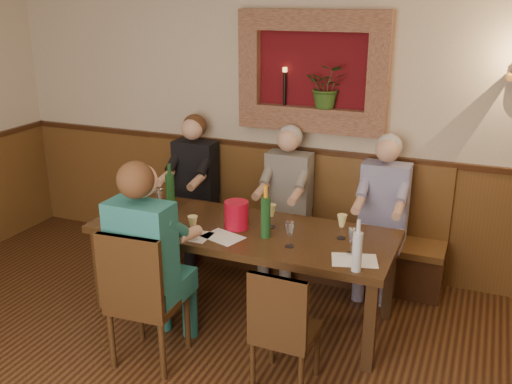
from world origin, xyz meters
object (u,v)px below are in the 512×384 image
at_px(wine_bottle_green_a, 266,216).
at_px(water_bottle, 357,251).
at_px(person_bench_mid, 285,214).
at_px(person_bench_right, 381,228).
at_px(person_bench_left, 192,200).
at_px(person_chair_front, 152,277).
at_px(dining_table, 242,237).
at_px(chair_near_right, 285,351).
at_px(spittoon_bucket, 237,215).
at_px(bench, 282,234).
at_px(chair_near_left, 149,322).
at_px(wine_bottle_green_b, 170,191).

height_order(wine_bottle_green_a, water_bottle, wine_bottle_green_a).
height_order(person_bench_mid, person_bench_right, person_bench_mid).
relative_size(person_bench_left, person_chair_front, 0.95).
relative_size(dining_table, chair_near_right, 2.72).
height_order(person_bench_right, water_bottle, person_bench_right).
bearing_deg(person_bench_right, wine_bottle_green_a, -127.42).
bearing_deg(spittoon_bucket, chair_near_right, -47.53).
distance_m(person_bench_right, spittoon_bucket, 1.33).
distance_m(chair_near_right, person_bench_mid, 1.72).
xyz_separation_m(dining_table, bench, (0.00, 0.94, -0.35)).
height_order(person_bench_mid, water_bottle, person_bench_mid).
relative_size(person_bench_left, person_bench_mid, 1.01).
relative_size(bench, chair_near_left, 2.90).
distance_m(bench, wine_bottle_green_b, 1.23).
bearing_deg(wine_bottle_green_a, person_bench_left, 140.94).
xyz_separation_m(bench, wine_bottle_green_a, (0.24, -1.03, 0.59)).
distance_m(bench, chair_near_right, 1.81).
bearing_deg(dining_table, bench, 90.00).
bearing_deg(person_bench_right, person_bench_left, -179.98).
bearing_deg(person_chair_front, chair_near_right, 1.56).
bearing_deg(wine_bottle_green_a, chair_near_left, -127.52).
bearing_deg(chair_near_right, spittoon_bucket, 133.68).
relative_size(chair_near_left, person_chair_front, 0.69).
bearing_deg(person_bench_right, wine_bottle_green_b, -157.44).
xyz_separation_m(person_bench_mid, person_chair_front, (-0.42, -1.61, 0.04)).
bearing_deg(wine_bottle_green_a, wine_bottle_green_b, 166.38).
bearing_deg(person_bench_mid, wine_bottle_green_a, -79.58).
bearing_deg(dining_table, chair_near_right, -49.56).
bearing_deg(wine_bottle_green_a, water_bottle, -20.74).
bearing_deg(chair_near_left, dining_table, 63.99).
bearing_deg(chair_near_right, water_bottle, 46.66).
distance_m(chair_near_left, person_bench_left, 1.80).
relative_size(person_bench_mid, water_bottle, 3.85).
xyz_separation_m(dining_table, person_chair_front, (-0.35, -0.78, -0.05)).
height_order(bench, wine_bottle_green_b, wine_bottle_green_b).
bearing_deg(chair_near_right, bench, 111.86).
distance_m(spittoon_bucket, wine_bottle_green_a, 0.30).
bearing_deg(spittoon_bucket, chair_near_left, -109.86).
bearing_deg(dining_table, person_bench_left, 137.26).
height_order(chair_near_left, spittoon_bucket, chair_near_left).
relative_size(dining_table, person_bench_right, 1.72).
relative_size(spittoon_bucket, wine_bottle_green_b, 0.54).
bearing_deg(water_bottle, chair_near_right, -134.54).
height_order(bench, chair_near_right, bench).
bearing_deg(spittoon_bucket, water_bottle, -19.75).
xyz_separation_m(person_bench_left, person_bench_mid, (0.97, 0.00, -0.01)).
relative_size(dining_table, person_bench_left, 1.69).
bearing_deg(person_chair_front, wine_bottle_green_b, 112.22).
distance_m(person_chair_front, spittoon_bucket, 0.86).
xyz_separation_m(chair_near_right, water_bottle, (0.36, 0.37, 0.64)).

